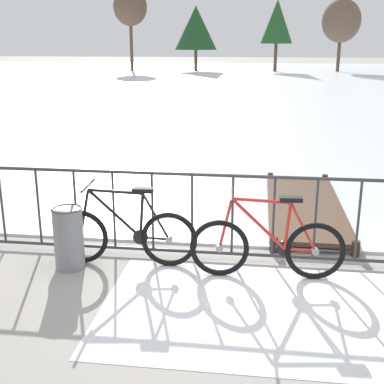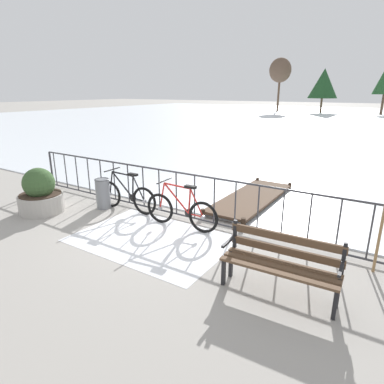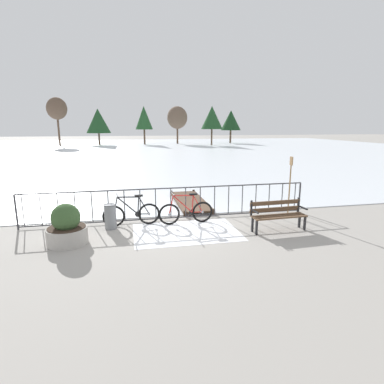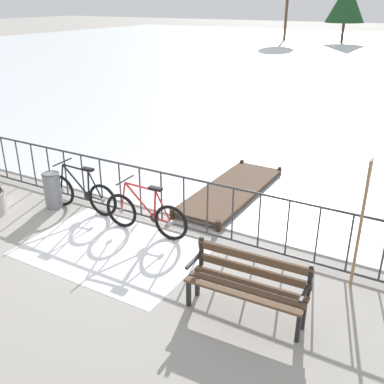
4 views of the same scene
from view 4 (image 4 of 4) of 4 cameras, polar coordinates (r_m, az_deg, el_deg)
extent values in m
plane|color=#9E9991|center=(8.67, -6.48, -3.39)|extent=(160.00, 160.00, 0.00)
cube|color=silver|center=(35.07, 23.19, 15.42)|extent=(80.00, 56.00, 0.03)
cube|color=white|center=(7.70, -10.16, -7.30)|extent=(2.97, 2.05, 0.01)
cylinder|color=#38383D|center=(8.24, -6.81, 3.12)|extent=(9.00, 0.04, 0.04)
cylinder|color=#38383D|center=(8.63, -6.50, -2.92)|extent=(9.00, 0.04, 0.04)
cylinder|color=#38383D|center=(11.04, -22.96, 4.04)|extent=(0.03, 0.03, 0.97)
cylinder|color=#38383D|center=(10.67, -21.37, 3.66)|extent=(0.03, 0.03, 0.97)
cylinder|color=#38383D|center=(10.31, -19.66, 3.25)|extent=(0.03, 0.03, 0.97)
cylinder|color=#38383D|center=(9.97, -17.84, 2.81)|extent=(0.03, 0.03, 0.97)
cylinder|color=#38383D|center=(9.63, -15.90, 2.33)|extent=(0.03, 0.03, 0.97)
cylinder|color=#38383D|center=(9.31, -13.81, 1.81)|extent=(0.03, 0.03, 0.97)
cylinder|color=#38383D|center=(9.00, -11.58, 1.26)|extent=(0.03, 0.03, 0.97)
cylinder|color=#38383D|center=(8.70, -9.20, 0.67)|extent=(0.03, 0.03, 0.97)
cylinder|color=#38383D|center=(8.43, -6.65, 0.03)|extent=(0.03, 0.03, 0.97)
cylinder|color=#38383D|center=(8.17, -3.94, -0.65)|extent=(0.03, 0.03, 0.97)
cylinder|color=#38383D|center=(7.93, -1.06, -1.36)|extent=(0.03, 0.03, 0.97)
cylinder|color=#38383D|center=(7.71, 1.99, -2.12)|extent=(0.03, 0.03, 0.97)
cylinder|color=#38383D|center=(7.52, 5.22, -2.91)|extent=(0.03, 0.03, 0.97)
cylinder|color=#38383D|center=(7.36, 8.60, -3.73)|extent=(0.03, 0.03, 0.97)
cylinder|color=#38383D|center=(7.22, 12.13, -4.57)|extent=(0.03, 0.03, 0.97)
cylinder|color=#38383D|center=(7.12, 15.78, -5.42)|extent=(0.03, 0.03, 0.97)
cylinder|color=#38383D|center=(7.04, 19.55, -6.27)|extent=(0.03, 0.03, 0.97)
cylinder|color=#38383D|center=(7.00, 23.38, -7.10)|extent=(0.03, 0.03, 0.97)
torus|color=black|center=(8.75, -11.39, -1.05)|extent=(0.66, 0.09, 0.66)
cylinder|color=gray|center=(8.75, -11.39, -1.05)|extent=(0.08, 0.06, 0.08)
torus|color=black|center=(9.41, -16.43, 0.20)|extent=(0.66, 0.09, 0.66)
cylinder|color=gray|center=(9.41, -16.43, 0.20)|extent=(0.08, 0.06, 0.08)
cylinder|color=black|center=(8.83, -13.14, 1.03)|extent=(0.08, 0.04, 0.53)
cylinder|color=black|center=(9.02, -14.69, 1.47)|extent=(0.61, 0.07, 0.59)
cylinder|color=black|center=(8.92, -14.76, 3.02)|extent=(0.63, 0.07, 0.07)
cylinder|color=black|center=(8.85, -12.25, -0.78)|extent=(0.34, 0.05, 0.05)
cylinder|color=black|center=(8.73, -12.29, 0.78)|extent=(0.32, 0.04, 0.56)
cylinder|color=black|center=(9.26, -16.35, 1.78)|extent=(0.16, 0.04, 0.59)
cube|color=black|center=(8.71, -13.22, 2.86)|extent=(0.24, 0.11, 0.05)
cylinder|color=black|center=(9.10, -16.30, 3.70)|extent=(0.05, 0.52, 0.03)
cylinder|color=black|center=(8.95, -13.09, -0.51)|extent=(0.18, 0.03, 0.18)
torus|color=black|center=(7.74, -2.73, -3.97)|extent=(0.66, 0.09, 0.66)
cylinder|color=gray|center=(7.74, -2.73, -3.97)|extent=(0.08, 0.06, 0.08)
torus|color=black|center=(8.27, -9.05, -2.38)|extent=(0.66, 0.09, 0.66)
cylinder|color=gray|center=(8.27, -9.05, -2.38)|extent=(0.08, 0.06, 0.08)
cylinder|color=red|center=(7.77, -4.78, -1.60)|extent=(0.08, 0.04, 0.53)
cylinder|color=red|center=(7.92, -6.72, -1.05)|extent=(0.61, 0.07, 0.59)
cylinder|color=red|center=(7.80, -6.69, 0.69)|extent=(0.63, 0.07, 0.07)
cylinder|color=red|center=(7.82, -3.80, -3.64)|extent=(0.34, 0.05, 0.05)
cylinder|color=red|center=(7.69, -3.72, -1.92)|extent=(0.32, 0.04, 0.56)
cylinder|color=red|center=(8.11, -8.82, -0.63)|extent=(0.16, 0.04, 0.59)
cube|color=black|center=(7.63, -4.72, 0.44)|extent=(0.24, 0.11, 0.05)
cylinder|color=black|center=(7.95, -8.60, 1.52)|extent=(0.05, 0.52, 0.03)
cylinder|color=black|center=(7.89, -4.85, -3.31)|extent=(0.18, 0.03, 0.18)
cube|color=brown|center=(6.07, 7.34, -11.49)|extent=(1.60, 0.17, 0.04)
cube|color=brown|center=(5.95, 6.80, -12.26)|extent=(1.60, 0.17, 0.04)
cube|color=brown|center=(5.84, 6.24, -13.06)|extent=(1.60, 0.17, 0.04)
cube|color=brown|center=(6.07, 7.74, -9.93)|extent=(1.60, 0.13, 0.12)
cube|color=brown|center=(5.96, 7.84, -8.33)|extent=(1.60, 0.13, 0.12)
cube|color=black|center=(5.83, 13.47, -16.48)|extent=(0.05, 0.06, 0.44)
cube|color=black|center=(6.03, 14.15, -14.99)|extent=(0.05, 0.06, 0.44)
cube|color=black|center=(5.87, 14.87, -10.91)|extent=(0.05, 0.05, 0.45)
cube|color=black|center=(5.68, 14.23, -12.43)|extent=(0.06, 0.40, 0.04)
cube|color=black|center=(6.23, -0.43, -12.71)|extent=(0.05, 0.06, 0.44)
cube|color=black|center=(6.42, 0.70, -11.47)|extent=(0.05, 0.06, 0.44)
cube|color=black|center=(6.27, 1.21, -7.59)|extent=(0.05, 0.05, 0.45)
cube|color=black|center=(6.09, 0.15, -8.87)|extent=(0.06, 0.40, 0.04)
cylinder|color=gray|center=(9.37, -17.45, 0.18)|extent=(0.34, 0.34, 0.72)
torus|color=#494A4E|center=(9.24, -17.72, 2.23)|extent=(0.35, 0.35, 0.02)
cylinder|color=#937047|center=(6.71, 20.61, -5.21)|extent=(0.04, 0.04, 1.70)
cube|color=#937047|center=(6.32, 21.87, 2.71)|extent=(0.03, 0.16, 0.28)
cube|color=#4C3828|center=(9.64, 5.12, 0.35)|extent=(1.10, 3.25, 0.06)
cylinder|color=#35271C|center=(8.58, -2.56, -2.81)|extent=(0.10, 0.10, 0.20)
cylinder|color=#35271C|center=(8.14, 3.34, -4.37)|extent=(0.10, 0.10, 0.20)
cylinder|color=#35271C|center=(11.22, 6.41, 3.59)|extent=(0.10, 0.10, 0.20)
cylinder|color=#35271C|center=(10.89, 11.16, 2.65)|extent=(0.10, 0.10, 0.20)
cylinder|color=brown|center=(46.89, 18.85, 19.50)|extent=(0.25, 0.25, 3.03)
cone|color=#1E4723|center=(46.83, 19.21, 22.04)|extent=(3.59, 3.59, 3.58)
cylinder|color=brown|center=(48.09, 11.96, 21.13)|extent=(0.27, 0.27, 4.46)
camera|label=1|loc=(4.65, -51.01, -2.65)|focal=47.87mm
camera|label=2|loc=(1.45, -14.94, -30.93)|focal=30.49mm
camera|label=3|loc=(6.86, -85.32, -6.37)|focal=28.73mm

